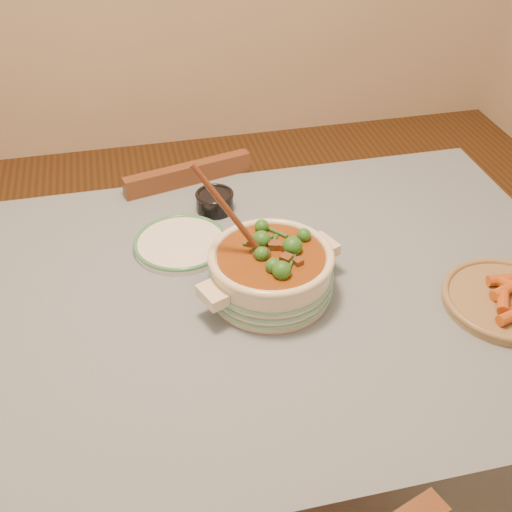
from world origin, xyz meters
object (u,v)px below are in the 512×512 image
Objects in this scene: chair_far at (183,246)px; dining_table at (234,326)px; white_plate at (181,243)px; fried_plate at (506,298)px; condiment_bowl at (215,201)px; stew_casserole at (271,269)px.

dining_table is at bearing 80.96° from chair_far.
fried_plate is at bearing -29.26° from white_plate.
dining_table is at bearing -93.43° from condiment_bowl.
chair_far reaches higher than white_plate.
white_plate is at bearing 70.54° from chair_far.
stew_casserole reaches higher than white_plate.
chair_far is (-0.05, 0.62, -0.20)m from dining_table.
fried_plate is 0.45× the size of chair_far.
dining_table is 0.38m from condiment_bowl.
dining_table is 4.58× the size of fried_plate.
condiment_bowl is 0.77m from fried_plate.
condiment_bowl is at bearing 99.76° from stew_casserole.
stew_casserole is (0.08, -0.00, 0.16)m from dining_table.
stew_casserole is 0.44× the size of chair_far.
stew_casserole is at bearing -80.24° from condiment_bowl.
white_plate is 0.72× the size of fried_plate.
fried_plate reaches higher than white_plate.
white_plate reaches higher than dining_table.
white_plate is (-0.18, 0.22, -0.06)m from stew_casserole.
fried_plate is at bearing -17.44° from stew_casserole.
condiment_bowl is 0.16× the size of chair_far.
stew_casserole reaches higher than dining_table.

